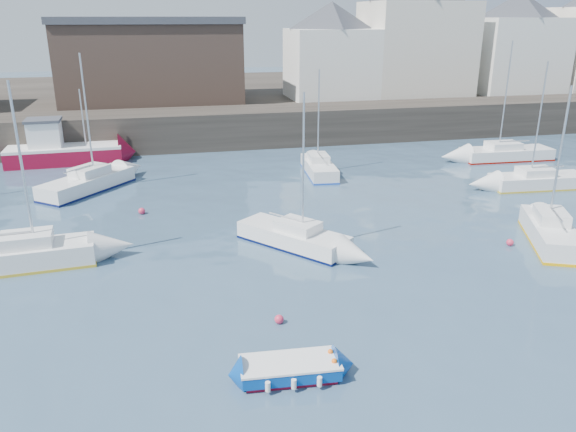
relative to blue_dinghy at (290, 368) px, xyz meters
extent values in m
plane|color=#2D4760|center=(2.30, -1.69, -0.32)|extent=(220.00, 220.00, 0.00)
cube|color=#28231E|center=(2.30, 33.31, 1.18)|extent=(90.00, 5.00, 3.00)
cube|color=#28231E|center=(2.30, 51.31, 1.08)|extent=(90.00, 32.00, 2.80)
cube|color=beige|center=(22.30, 40.31, 6.98)|extent=(10.00, 8.00, 9.00)
cube|color=white|center=(33.30, 39.81, 6.23)|extent=(9.00, 7.00, 7.50)
pyramid|color=#3A3D44|center=(33.30, 39.81, 11.20)|extent=(11.88, 11.88, 2.45)
cube|color=white|center=(13.30, 39.81, 5.73)|extent=(8.00, 7.00, 6.50)
pyramid|color=#3A3D44|center=(13.30, 39.81, 10.20)|extent=(11.14, 11.14, 2.45)
cube|color=#3D2D26|center=(-3.70, 41.31, 5.98)|extent=(16.00, 10.00, 7.00)
cube|color=#3A3D44|center=(-3.70, 41.31, 9.78)|extent=(16.40, 10.40, 0.60)
cube|color=maroon|center=(0.00, 0.00, -0.26)|extent=(2.83, 1.31, 0.14)
cube|color=#053D97|center=(0.00, 0.00, 0.00)|extent=(3.08, 1.48, 0.38)
cube|color=white|center=(0.00, 0.00, 0.22)|extent=(3.14, 1.51, 0.07)
cube|color=white|center=(0.00, 0.00, 0.06)|extent=(2.45, 1.06, 0.34)
cube|color=#D2BE86|center=(0.00, 0.00, 0.15)|extent=(0.27, 0.91, 0.05)
cylinder|color=white|center=(-0.72, 0.79, -0.02)|extent=(0.15, 0.15, 0.30)
cylinder|color=white|center=(-0.82, -0.69, -0.02)|extent=(0.15, 0.15, 0.30)
cylinder|color=white|center=(0.05, 0.74, -0.02)|extent=(0.15, 0.15, 0.30)
cylinder|color=white|center=(-0.05, -0.74, -0.02)|extent=(0.15, 0.15, 0.30)
cylinder|color=white|center=(0.82, 0.69, -0.02)|extent=(0.15, 0.15, 0.30)
cylinder|color=white|center=(0.72, -0.79, -0.02)|extent=(0.15, 0.15, 0.30)
cube|color=maroon|center=(-10.45, 29.81, 0.24)|extent=(8.31, 3.36, 1.13)
cube|color=white|center=(-10.45, 29.81, 0.91)|extent=(8.31, 3.36, 0.21)
cube|color=white|center=(-11.68, 29.76, 1.93)|extent=(2.33, 2.13, 1.85)
cube|color=#3A3D44|center=(-11.68, 29.76, 2.96)|extent=(2.54, 2.34, 0.21)
cylinder|color=silver|center=(-8.91, 29.86, 3.06)|extent=(0.10, 0.10, 4.10)
cube|color=white|center=(-9.70, 10.46, 0.18)|extent=(6.29, 2.46, 1.01)
cube|color=gold|center=(-9.70, 10.46, -0.26)|extent=(6.35, 2.49, 0.13)
cube|color=white|center=(-9.40, 10.48, 0.96)|extent=(2.27, 1.65, 0.56)
cylinder|color=silver|center=(-9.09, 10.51, 4.22)|extent=(0.11, 0.11, 7.07)
cube|color=white|center=(2.53, 10.20, 0.10)|extent=(4.98, 5.54, 0.85)
cube|color=#060E39|center=(2.53, 10.20, -0.27)|extent=(5.03, 5.60, 0.11)
cube|color=white|center=(2.71, 9.98, 0.76)|extent=(2.31, 2.40, 0.47)
cylinder|color=silver|center=(2.89, 9.76, 3.78)|extent=(0.09, 0.09, 6.52)
cube|color=white|center=(14.82, 7.73, 0.18)|extent=(3.91, 5.89, 1.02)
cube|color=#EFA907|center=(14.82, 7.73, -0.26)|extent=(3.95, 5.95, 0.14)
cube|color=white|center=(14.94, 7.99, 0.97)|extent=(2.03, 2.35, 0.56)
cylinder|color=silver|center=(15.05, 8.25, 3.94)|extent=(0.11, 0.11, 6.49)
cube|color=white|center=(20.21, 16.11, 0.10)|extent=(6.27, 2.40, 0.85)
cube|color=gold|center=(20.21, 16.11, -0.27)|extent=(6.33, 2.42, 0.11)
cube|color=white|center=(19.91, 16.13, 0.76)|extent=(2.25, 1.62, 0.47)
cylinder|color=silver|center=(19.60, 16.15, 4.06)|extent=(0.09, 0.09, 7.07)
cube|color=white|center=(7.29, 22.40, 0.12)|extent=(2.20, 5.55, 0.89)
cube|color=blue|center=(7.29, 22.40, -0.27)|extent=(2.22, 5.60, 0.12)
cube|color=white|center=(7.31, 22.67, 0.81)|extent=(1.46, 2.00, 0.49)
cylinder|color=silver|center=(7.34, 22.94, 3.68)|extent=(0.10, 0.10, 6.23)
cube|color=white|center=(22.53, 23.26, 0.12)|extent=(6.97, 2.48, 0.89)
cube|color=#810900|center=(22.53, 23.26, -0.27)|extent=(7.04, 2.51, 0.12)
cube|color=white|center=(22.18, 23.28, 0.81)|extent=(2.48, 1.75, 0.49)
cylinder|color=silver|center=(21.84, 23.29, 4.52)|extent=(0.10, 0.10, 7.92)
cube|color=white|center=(-8.10, 21.87, 0.16)|extent=(5.72, 6.29, 0.97)
cube|color=#0D1446|center=(-8.10, 21.87, -0.26)|extent=(5.78, 6.35, 0.13)
cube|color=white|center=(-7.89, 22.11, 0.91)|extent=(2.64, 2.73, 0.54)
cylinder|color=silver|center=(-7.69, 22.36, 4.36)|extent=(0.11, 0.11, 7.43)
sphere|color=#D62D4E|center=(0.35, 3.24, -0.32)|extent=(0.34, 0.34, 0.34)
sphere|color=#D62D4E|center=(12.76, 7.87, -0.32)|extent=(0.35, 0.35, 0.35)
sphere|color=#D62D4E|center=(-4.69, 16.56, -0.32)|extent=(0.38, 0.38, 0.38)
camera|label=1|loc=(-3.30, -14.19, 10.18)|focal=35.00mm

